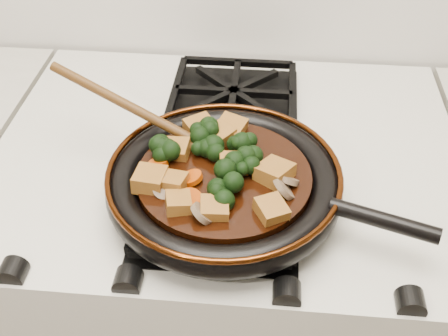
{
  "coord_description": "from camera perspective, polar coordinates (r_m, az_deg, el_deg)",
  "views": [
    {
      "loc": [
        0.06,
        0.98,
        1.48
      ],
      "look_at": [
        0.01,
        1.57,
        0.97
      ],
      "focal_mm": 45.0,
      "sensor_mm": 36.0,
      "label": 1
    }
  ],
  "objects": [
    {
      "name": "tofu_cube_9",
      "position": [
        0.77,
        5.14,
        -0.46
      ],
      "size": [
        0.06,
        0.06,
        0.03
      ],
      "primitive_type": "cube",
      "rotation": [
        0.12,
        0.09,
        2.57
      ],
      "color": "#905D21",
      "rests_on": "braising_sauce"
    },
    {
      "name": "braising_sauce",
      "position": [
        0.79,
        0.0,
        -1.16
      ],
      "size": [
        0.24,
        0.24,
        0.02
      ],
      "primitive_type": "cylinder",
      "color": "black",
      "rests_on": "skillet"
    },
    {
      "name": "mushroom_slice_4",
      "position": [
        0.77,
        6.48,
        -1.22
      ],
      "size": [
        0.04,
        0.04,
        0.03
      ],
      "primitive_type": "cylinder",
      "rotation": [
        0.66,
        0.0,
        2.7
      ],
      "color": "brown",
      "rests_on": "braising_sauce"
    },
    {
      "name": "tofu_cube_6",
      "position": [
        0.77,
        -7.53,
        -1.17
      ],
      "size": [
        0.05,
        0.05,
        0.03
      ],
      "primitive_type": "cube",
      "rotation": [
        0.03,
        0.07,
        1.48
      ],
      "color": "#905D21",
      "rests_on": "braising_sauce"
    },
    {
      "name": "carrot_coin_1",
      "position": [
        0.77,
        -3.32,
        -1.01
      ],
      "size": [
        0.03,
        0.03,
        0.02
      ],
      "primitive_type": "cylinder",
      "rotation": [
        -0.05,
        -0.33,
        0.0
      ],
      "color": "#A93904",
      "rests_on": "braising_sauce"
    },
    {
      "name": "burner_grate_front",
      "position": [
        0.8,
        -0.63,
        -3.71
      ],
      "size": [
        0.23,
        0.23,
        0.03
      ],
      "primitive_type": null,
      "color": "black",
      "rests_on": "stove"
    },
    {
      "name": "carrot_coin_2",
      "position": [
        0.74,
        -3.37,
        -3.01
      ],
      "size": [
        0.03,
        0.03,
        0.02
      ],
      "primitive_type": "cylinder",
      "rotation": [
        0.03,
        0.28,
        0.0
      ],
      "color": "#A93904",
      "rests_on": "braising_sauce"
    },
    {
      "name": "wooden_spoon",
      "position": [
        0.84,
        -7.02,
        4.89
      ],
      "size": [
        0.16,
        0.07,
        0.25
      ],
      "rotation": [
        0.0,
        0.0,
        2.83
      ],
      "color": "#4E2F10",
      "rests_on": "braising_sauce"
    },
    {
      "name": "broccoli_floret_4",
      "position": [
        0.76,
        1.11,
        -0.87
      ],
      "size": [
        0.09,
        0.08,
        0.06
      ],
      "primitive_type": null,
      "rotation": [
        0.06,
        0.08,
        0.98
      ],
      "color": "black",
      "rests_on": "braising_sauce"
    },
    {
      "name": "broccoli_floret_6",
      "position": [
        0.79,
        2.05,
        0.68
      ],
      "size": [
        0.09,
        0.09,
        0.06
      ],
      "primitive_type": null,
      "rotation": [
        0.17,
        -0.07,
        2.39
      ],
      "color": "black",
      "rests_on": "braising_sauce"
    },
    {
      "name": "mushroom_slice_0",
      "position": [
        0.75,
        6.14,
        -2.09
      ],
      "size": [
        0.04,
        0.05,
        0.03
      ],
      "primitive_type": "cylinder",
      "rotation": [
        0.87,
        0.0,
        1.92
      ],
      "color": "brown",
      "rests_on": "braising_sauce"
    },
    {
      "name": "broccoli_floret_3",
      "position": [
        0.81,
        1.91,
        2.19
      ],
      "size": [
        0.08,
        0.09,
        0.07
      ],
      "primitive_type": null,
      "rotation": [
        -0.16,
        0.2,
        1.06
      ],
      "color": "black",
      "rests_on": "braising_sauce"
    },
    {
      "name": "carrot_coin_0",
      "position": [
        0.79,
        5.54,
        0.05
      ],
      "size": [
        0.03,
        0.03,
        0.02
      ],
      "primitive_type": "cylinder",
      "rotation": [
        0.03,
        -0.24,
        0.0
      ],
      "color": "#A93904",
      "rests_on": "braising_sauce"
    },
    {
      "name": "mushroom_slice_2",
      "position": [
        0.84,
        -1.8,
        3.56
      ],
      "size": [
        0.05,
        0.04,
        0.04
      ],
      "primitive_type": "cylinder",
      "rotation": [
        0.93,
        0.0,
        2.74
      ],
      "color": "brown",
      "rests_on": "braising_sauce"
    },
    {
      "name": "carrot_coin_3",
      "position": [
        0.8,
        -6.67,
        0.51
      ],
      "size": [
        0.03,
        0.03,
        0.02
      ],
      "primitive_type": "cylinder",
      "rotation": [
        -0.24,
        -0.19,
        0.0
      ],
      "color": "#A93904",
      "rests_on": "braising_sauce"
    },
    {
      "name": "tofu_cube_7",
      "position": [
        0.72,
        -1.01,
        -4.18
      ],
      "size": [
        0.04,
        0.04,
        0.02
      ],
      "primitive_type": "cube",
      "rotation": [
        0.07,
        -0.05,
        1.69
      ],
      "color": "#905D21",
      "rests_on": "braising_sauce"
    },
    {
      "name": "tofu_cube_2",
      "position": [
        0.72,
        4.83,
        -4.29
      ],
      "size": [
        0.05,
        0.05,
        0.03
      ],
      "primitive_type": "cube",
      "rotation": [
        0.04,
        -0.1,
        2.08
      ],
      "color": "#905D21",
      "rests_on": "braising_sauce"
    },
    {
      "name": "tofu_cube_5",
      "position": [
        0.81,
        -4.88,
        1.84
      ],
      "size": [
        0.04,
        0.04,
        0.03
      ],
      "primitive_type": "cube",
      "rotation": [
        -0.11,
        0.09,
        3.05
      ],
      "color": "#905D21",
      "rests_on": "braising_sauce"
    },
    {
      "name": "mushroom_slice_3",
      "position": [
        0.72,
        -2.26,
        -4.65
      ],
      "size": [
        0.04,
        0.04,
        0.03
      ],
      "primitive_type": "cylinder",
      "rotation": [
        0.85,
        0.0,
        1.99
      ],
      "color": "brown",
      "rests_on": "braising_sauce"
    },
    {
      "name": "tofu_cube_4",
      "position": [
        0.85,
        -2.36,
        4.03
      ],
      "size": [
        0.06,
        0.06,
        0.03
      ],
      "primitive_type": "cube",
      "rotation": [
        0.08,
        -0.02,
        0.62
      ],
      "color": "#905D21",
      "rests_on": "braising_sauce"
    },
    {
      "name": "stove",
      "position": [
        1.25,
        0.21,
        -14.5
      ],
      "size": [
        0.76,
        0.6,
        0.9
      ],
      "primitive_type": "cube",
      "color": "beige",
      "rests_on": "ground"
    },
    {
      "name": "skillet",
      "position": [
        0.79,
        0.15,
        -1.47
      ],
      "size": [
        0.45,
        0.33,
        0.05
      ],
      "rotation": [
        0.0,
        0.0,
        -0.32
      ],
      "color": "black",
      "rests_on": "burner_grate_front"
    },
    {
      "name": "burner_grate_back",
      "position": [
        1.02,
        0.99,
        7.33
      ],
      "size": [
        0.23,
        0.23,
        0.03
      ],
      "primitive_type": null,
      "color": "black",
      "rests_on": "stove"
    },
    {
      "name": "mushroom_slice_1",
      "position": [
        0.75,
        -6.14,
        -2.09
      ],
      "size": [
        0.04,
        0.04,
        0.02
      ],
      "primitive_type": "cylinder",
      "rotation": [
        0.64,
        0.0,
        0.39
      ],
      "color": "brown",
      "rests_on": "braising_sauce"
    },
    {
      "name": "tofu_cube_10",
      "position": [
        0.85,
        0.7,
        4.05
      ],
      "size": [
        0.05,
        0.06,
        0.03
      ],
      "primitive_type": "cube",
      "rotation": [
        -0.07,
        -0.09,
        2.81
      ],
      "color": "#905D21",
      "rests_on": "braising_sauce"
    },
    {
      "name": "tofu_cube_1",
      "position": [
        0.78,
        0.98,
        0.37
      ],
      "size": [
        0.05,
        0.04,
        0.03
      ],
      "primitive_type": "cube",
      "rotation": [
        0.02,
        0.07,
        0.17
      ],
      "color": "#905D21",
      "rests_on": "braising_sauce"
    },
    {
      "name": "broccoli_floret_2",
      "position": [
        0.81,
        -1.66,
        2.02
      ],
      "size": [
        0.08,
        0.08,
        0.07
      ],
      "primitive_type": null,
      "rotation": [
        0.16,
        0.08,
        1.97
      ],
      "color": "black",
      "rests_on": "braising_sauce"
    },
    {
      "name": "broccoli_floret_5",
      "position": [
        0.74,
        -0.21,
        -2.58
      ],
      "size": [
        0.06,
        0.07,
        0.06
      ],
      "primitive_type": null,
      "rotation": [
        -0.22,
        -0.03,
        0.02
      ],
      "color": "black",
      "rests_on": "braising_sauce"
    },
    {
      "name": "broccoli_floret_1",
      "position": [
        0.83,
        -1.88,
        3.54
      ],
      "size": [
        0.08,
        0.09,
        0.07
      ],
      "primitive_type": null,
      "rotation": [
        0.06,
        -0.12,
        1.06
      ],
      "color": "black",
      "rests_on": "braising_sauce"
    },
    {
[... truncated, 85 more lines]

